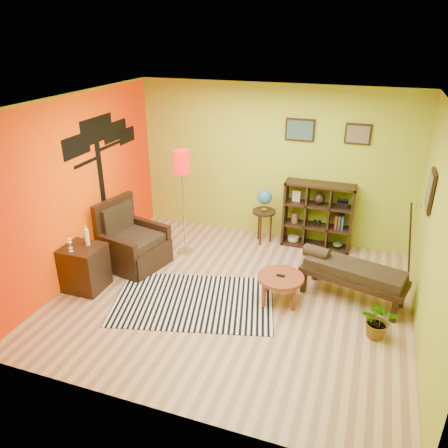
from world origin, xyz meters
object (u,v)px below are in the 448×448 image
(floor_lamp, at_px, (182,172))
(potted_plant, at_px, (378,324))
(cube_shelf, at_px, (318,216))
(bench, at_px, (351,272))
(side_cabinet, at_px, (84,267))
(coffee_table, at_px, (280,280))
(globe_table, at_px, (264,203))
(armchair, at_px, (132,246))

(floor_lamp, relative_size, potted_plant, 3.69)
(cube_shelf, relative_size, bench, 0.76)
(side_cabinet, relative_size, floor_lamp, 0.55)
(floor_lamp, bearing_deg, side_cabinet, -122.10)
(coffee_table, bearing_deg, cube_shelf, 82.62)
(coffee_table, xyz_separation_m, floor_lamp, (-1.90, 0.91, 1.14))
(floor_lamp, bearing_deg, globe_table, 35.12)
(potted_plant, bearing_deg, armchair, 170.69)
(side_cabinet, relative_size, bench, 0.64)
(armchair, bearing_deg, potted_plant, -9.31)
(side_cabinet, distance_m, cube_shelf, 4.02)
(coffee_table, distance_m, bench, 1.02)
(bench, bearing_deg, coffee_table, -157.05)
(cube_shelf, bearing_deg, coffee_table, -97.38)
(bench, xyz_separation_m, potted_plant, (0.43, -0.78, -0.25))
(armchair, relative_size, bench, 0.70)
(coffee_table, distance_m, floor_lamp, 2.40)
(cube_shelf, xyz_separation_m, potted_plant, (1.12, -2.29, -0.41))
(floor_lamp, bearing_deg, armchair, -135.85)
(globe_table, relative_size, cube_shelf, 0.85)
(coffee_table, bearing_deg, floor_lamp, 154.37)
(side_cabinet, bearing_deg, coffee_table, 12.38)
(coffee_table, relative_size, potted_plant, 1.34)
(floor_lamp, distance_m, bench, 3.07)
(armchair, bearing_deg, cube_shelf, 30.23)
(armchair, relative_size, floor_lamp, 0.60)
(globe_table, bearing_deg, side_cabinet, -132.23)
(armchair, distance_m, floor_lamp, 1.49)
(side_cabinet, distance_m, potted_plant, 4.24)
(armchair, height_order, potted_plant, armchair)
(coffee_table, bearing_deg, bench, 22.95)
(coffee_table, distance_m, side_cabinet, 2.94)
(side_cabinet, distance_m, globe_table, 3.25)
(coffee_table, xyz_separation_m, armchair, (-2.57, 0.26, -0.02))
(side_cabinet, bearing_deg, cube_shelf, 39.12)
(globe_table, distance_m, potted_plant, 3.03)
(coffee_table, distance_m, cube_shelf, 1.93)
(side_cabinet, xyz_separation_m, bench, (3.81, 1.03, 0.09))
(bench, bearing_deg, globe_table, 140.47)
(armchair, bearing_deg, side_cabinet, -108.43)
(side_cabinet, relative_size, potted_plant, 2.02)
(coffee_table, distance_m, globe_table, 1.94)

